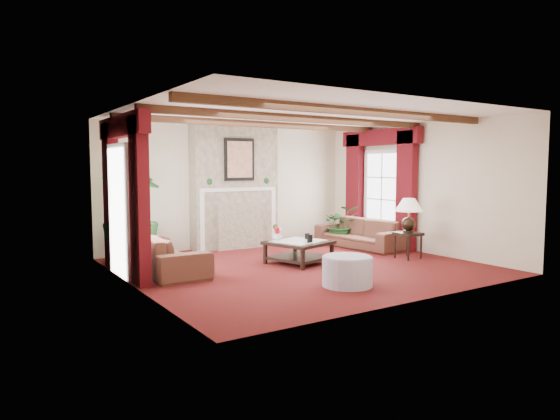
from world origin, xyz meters
TOP-DOWN VIEW (x-y plane):
  - floor at (0.00, 0.00)m, footprint 6.00×6.00m
  - ceiling at (0.00, 0.00)m, footprint 6.00×6.00m
  - back_wall at (0.00, 2.75)m, footprint 6.00×0.02m
  - left_wall at (-3.00, 0.00)m, footprint 0.02×5.50m
  - right_wall at (3.00, 0.00)m, footprint 0.02×5.50m
  - ceiling_beams at (0.00, 0.00)m, footprint 6.00×3.00m
  - fireplace at (0.00, 2.55)m, footprint 2.00×0.52m
  - french_door_left at (-2.97, 1.00)m, footprint 0.10×1.10m
  - french_door_right at (2.97, 1.00)m, footprint 0.10×1.10m
  - curtains_left at (-2.86, 1.00)m, footprint 0.20×2.40m
  - curtains_right at (2.86, 1.00)m, footprint 0.20×2.40m
  - sofa_left at (-2.24, 0.92)m, footprint 2.23×0.67m
  - sofa_right at (2.35, 1.05)m, footprint 2.24×0.94m
  - potted_palm at (-2.51, 1.91)m, footprint 1.98×2.39m
  - small_plant at (2.31, 1.67)m, footprint 1.49×1.51m
  - coffee_table at (0.13, 0.26)m, footprint 1.26×1.26m
  - side_table at (2.20, -0.51)m, footprint 0.47×0.47m
  - ottoman at (-0.27, -1.59)m, footprint 0.76×0.76m
  - table_lamp at (2.20, -0.51)m, footprint 0.54×0.54m
  - flower_vase at (-0.15, 0.57)m, footprint 0.17×0.18m
  - book at (0.35, 0.07)m, footprint 0.22×0.15m
  - photo_frame_a at (0.17, -0.04)m, footprint 0.11×0.03m
  - photo_frame_b at (0.38, 0.33)m, footprint 0.09×0.02m

SIDE VIEW (x-z plane):
  - floor at x=0.00m, z-range 0.00..0.00m
  - coffee_table at x=0.13m, z-range 0.00..0.41m
  - ottoman at x=-0.27m, z-range 0.00..0.44m
  - side_table at x=2.20m, z-range 0.00..0.52m
  - small_plant at x=2.31m, z-range 0.00..0.70m
  - sofa_right at x=2.35m, z-range 0.00..0.84m
  - sofa_left at x=-2.24m, z-range 0.00..0.87m
  - photo_frame_b at x=0.38m, z-range 0.41..0.54m
  - photo_frame_a at x=0.17m, z-range 0.41..0.57m
  - flower_vase at x=-0.15m, z-range 0.41..0.59m
  - potted_palm at x=-2.51m, z-range 0.00..1.05m
  - book at x=0.35m, z-range 0.41..0.70m
  - table_lamp at x=2.20m, z-range 0.52..1.20m
  - back_wall at x=0.00m, z-range 0.00..2.70m
  - left_wall at x=-3.00m, z-range 0.00..2.70m
  - right_wall at x=3.00m, z-range 0.00..2.70m
  - french_door_left at x=-2.97m, z-range 1.05..3.21m
  - french_door_right at x=2.97m, z-range 1.05..3.21m
  - curtains_left at x=-2.86m, z-range 1.28..3.83m
  - curtains_right at x=2.86m, z-range 1.28..3.83m
  - ceiling_beams at x=0.00m, z-range 2.58..2.70m
  - ceiling at x=0.00m, z-range 2.70..2.70m
  - fireplace at x=0.00m, z-range 1.35..4.05m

